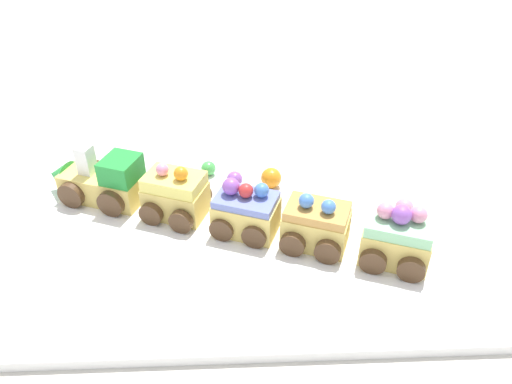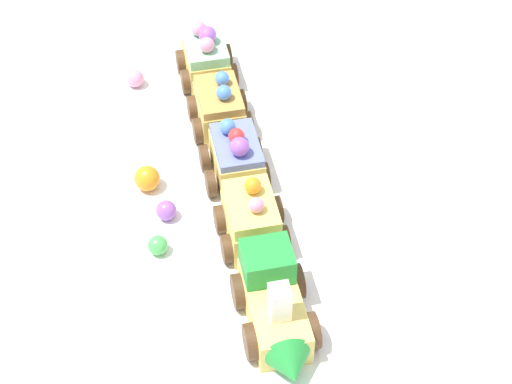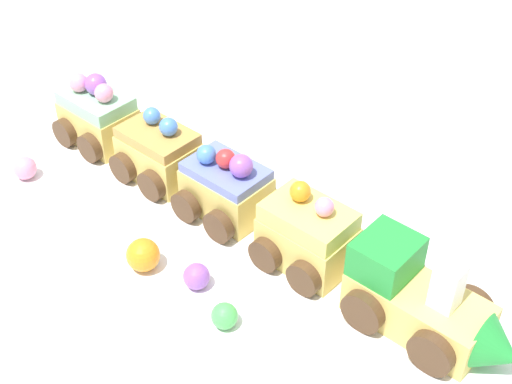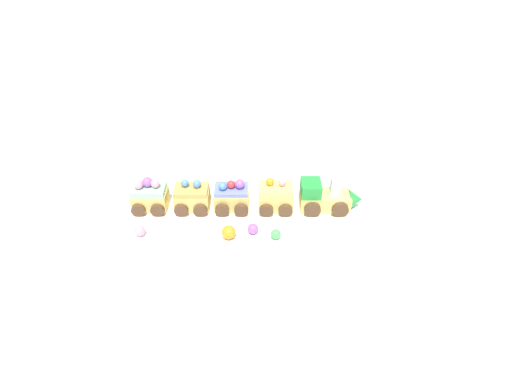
{
  "view_description": "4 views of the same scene",
  "coord_description": "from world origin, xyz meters",
  "px_view_note": "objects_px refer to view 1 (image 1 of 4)",
  "views": [
    {
      "loc": [
        -0.03,
        0.47,
        0.39
      ],
      "look_at": [
        -0.05,
        -0.0,
        0.07
      ],
      "focal_mm": 35.0,
      "sensor_mm": 36.0,
      "label": 1
    },
    {
      "loc": [
        0.53,
        -0.34,
        0.67
      ],
      "look_at": [
        0.05,
        -0.03,
        0.08
      ],
      "focal_mm": 60.0,
      "sensor_mm": 36.0,
      "label": 2
    },
    {
      "loc": [
        0.16,
        -0.45,
        0.43
      ],
      "look_at": [
        -0.02,
        0.01,
        0.03
      ],
      "focal_mm": 50.0,
      "sensor_mm": 36.0,
      "label": 3
    },
    {
      "loc": [
        -0.22,
        -0.64,
        0.56
      ],
      "look_at": [
        0.01,
        -0.03,
        0.06
      ],
      "focal_mm": 28.0,
      "sensor_mm": 36.0,
      "label": 4
    }
  ],
  "objects_px": {
    "cake_car_caramel": "(316,225)",
    "cake_car_mint": "(396,239)",
    "gumball_orange": "(271,178)",
    "cake_train_locomotive": "(98,181)",
    "gumball_pink": "(404,207)",
    "gumball_purple": "(235,179)",
    "cake_car_lemon": "(176,196)",
    "gumball_green": "(208,168)",
    "cake_car_blueberry": "(246,211)"
  },
  "relations": [
    {
      "from": "gumball_purple",
      "to": "gumball_green",
      "type": "relative_size",
      "value": 1.05
    },
    {
      "from": "cake_train_locomotive",
      "to": "cake_car_lemon",
      "type": "height_order",
      "value": "same"
    },
    {
      "from": "cake_train_locomotive",
      "to": "cake_car_mint",
      "type": "bearing_deg",
      "value": -179.99
    },
    {
      "from": "cake_car_lemon",
      "to": "gumball_green",
      "type": "bearing_deg",
      "value": -91.54
    },
    {
      "from": "cake_car_lemon",
      "to": "cake_car_blueberry",
      "type": "relative_size",
      "value": 1.0
    },
    {
      "from": "cake_train_locomotive",
      "to": "cake_car_caramel",
      "type": "bearing_deg",
      "value": 179.96
    },
    {
      "from": "gumball_pink",
      "to": "gumball_green",
      "type": "relative_size",
      "value": 1.09
    },
    {
      "from": "cake_car_caramel",
      "to": "gumball_green",
      "type": "height_order",
      "value": "cake_car_caramel"
    },
    {
      "from": "gumball_green",
      "to": "cake_car_lemon",
      "type": "bearing_deg",
      "value": 67.72
    },
    {
      "from": "cake_car_caramel",
      "to": "gumball_pink",
      "type": "distance_m",
      "value": 0.13
    },
    {
      "from": "gumball_pink",
      "to": "gumball_green",
      "type": "xyz_separation_m",
      "value": [
        0.25,
        -0.1,
        -0.0
      ]
    },
    {
      "from": "cake_car_caramel",
      "to": "gumball_green",
      "type": "relative_size",
      "value": 4.29
    },
    {
      "from": "cake_train_locomotive",
      "to": "cake_car_caramel",
      "type": "height_order",
      "value": "cake_train_locomotive"
    },
    {
      "from": "cake_car_caramel",
      "to": "cake_car_mint",
      "type": "distance_m",
      "value": 0.09
    },
    {
      "from": "cake_train_locomotive",
      "to": "gumball_pink",
      "type": "relative_size",
      "value": 6.26
    },
    {
      "from": "cake_car_caramel",
      "to": "gumball_pink",
      "type": "bearing_deg",
      "value": -136.67
    },
    {
      "from": "cake_train_locomotive",
      "to": "cake_car_lemon",
      "type": "distance_m",
      "value": 0.11
    },
    {
      "from": "cake_train_locomotive",
      "to": "gumball_orange",
      "type": "distance_m",
      "value": 0.22
    },
    {
      "from": "cake_car_lemon",
      "to": "cake_car_blueberry",
      "type": "distance_m",
      "value": 0.09
    },
    {
      "from": "cake_car_lemon",
      "to": "gumball_pink",
      "type": "xyz_separation_m",
      "value": [
        -0.28,
        0.01,
        -0.02
      ]
    },
    {
      "from": "cake_car_lemon",
      "to": "gumball_purple",
      "type": "bearing_deg",
      "value": -120.33
    },
    {
      "from": "cake_car_blueberry",
      "to": "cake_car_caramel",
      "type": "distance_m",
      "value": 0.08
    },
    {
      "from": "cake_car_mint",
      "to": "cake_car_lemon",
      "type": "bearing_deg",
      "value": 0.04
    },
    {
      "from": "cake_train_locomotive",
      "to": "gumball_pink",
      "type": "distance_m",
      "value": 0.39
    },
    {
      "from": "cake_car_blueberry",
      "to": "gumball_green",
      "type": "xyz_separation_m",
      "value": [
        0.05,
        -0.12,
        -0.02
      ]
    },
    {
      "from": "cake_car_caramel",
      "to": "cake_car_mint",
      "type": "xyz_separation_m",
      "value": [
        -0.08,
        0.03,
        0.0
      ]
    },
    {
      "from": "gumball_orange",
      "to": "cake_train_locomotive",
      "type": "bearing_deg",
      "value": 3.95
    },
    {
      "from": "cake_car_lemon",
      "to": "gumball_orange",
      "type": "bearing_deg",
      "value": -135.08
    },
    {
      "from": "cake_car_blueberry",
      "to": "gumball_green",
      "type": "relative_size",
      "value": 4.29
    },
    {
      "from": "gumball_green",
      "to": "cake_car_blueberry",
      "type": "bearing_deg",
      "value": 112.41
    },
    {
      "from": "cake_car_caramel",
      "to": "gumball_orange",
      "type": "relative_size",
      "value": 3.16
    },
    {
      "from": "cake_car_mint",
      "to": "gumball_pink",
      "type": "relative_size",
      "value": 3.96
    },
    {
      "from": "cake_train_locomotive",
      "to": "gumball_pink",
      "type": "height_order",
      "value": "cake_train_locomotive"
    },
    {
      "from": "cake_train_locomotive",
      "to": "gumball_purple",
      "type": "xyz_separation_m",
      "value": [
        -0.17,
        -0.02,
        -0.01
      ]
    },
    {
      "from": "cake_car_caramel",
      "to": "gumball_pink",
      "type": "relative_size",
      "value": 3.96
    },
    {
      "from": "cake_car_blueberry",
      "to": "gumball_purple",
      "type": "distance_m",
      "value": 0.09
    },
    {
      "from": "cake_car_caramel",
      "to": "gumball_purple",
      "type": "height_order",
      "value": "cake_car_caramel"
    },
    {
      "from": "cake_car_lemon",
      "to": "cake_car_caramel",
      "type": "bearing_deg",
      "value": 179.98
    },
    {
      "from": "cake_car_blueberry",
      "to": "cake_car_mint",
      "type": "xyz_separation_m",
      "value": [
        -0.16,
        0.06,
        0.0
      ]
    },
    {
      "from": "gumball_orange",
      "to": "gumball_pink",
      "type": "bearing_deg",
      "value": 157.19
    },
    {
      "from": "cake_car_mint",
      "to": "gumball_purple",
      "type": "relative_size",
      "value": 4.08
    },
    {
      "from": "gumball_purple",
      "to": "cake_car_blueberry",
      "type": "bearing_deg",
      "value": 98.34
    },
    {
      "from": "cake_train_locomotive",
      "to": "gumball_purple",
      "type": "bearing_deg",
      "value": -152.95
    },
    {
      "from": "gumball_green",
      "to": "gumball_orange",
      "type": "bearing_deg",
      "value": 158.61
    },
    {
      "from": "cake_car_mint",
      "to": "gumball_purple",
      "type": "distance_m",
      "value": 0.23
    },
    {
      "from": "cake_train_locomotive",
      "to": "gumball_purple",
      "type": "height_order",
      "value": "cake_train_locomotive"
    },
    {
      "from": "gumball_purple",
      "to": "gumball_pink",
      "type": "bearing_deg",
      "value": 161.16
    },
    {
      "from": "cake_car_blueberry",
      "to": "gumball_green",
      "type": "bearing_deg",
      "value": -46.85
    },
    {
      "from": "cake_car_lemon",
      "to": "cake_car_mint",
      "type": "bearing_deg",
      "value": -179.96
    },
    {
      "from": "cake_car_mint",
      "to": "gumball_orange",
      "type": "xyz_separation_m",
      "value": [
        0.13,
        -0.15,
        -0.01
      ]
    }
  ]
}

